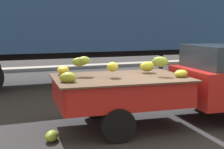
{
  "coord_description": "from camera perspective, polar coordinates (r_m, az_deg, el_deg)",
  "views": [
    {
      "loc": [
        -3.49,
        -5.73,
        2.1
      ],
      "look_at": [
        -1.02,
        0.47,
        1.12
      ],
      "focal_mm": 51.58,
      "sensor_mm": 36.0,
      "label": 1
    }
  ],
  "objects": [
    {
      "name": "semi_trailer",
      "position": [
        12.35,
        -5.06,
        10.4
      ],
      "size": [
        12.03,
        2.74,
        3.95
      ],
      "rotation": [
        0.0,
        0.0,
        -0.01
      ],
      "color": "navy",
      "rests_on": "ground"
    },
    {
      "name": "ground",
      "position": [
        7.03,
        9.3,
        -9.11
      ],
      "size": [
        220.0,
        220.0,
        0.0
      ],
      "primitive_type": "plane",
      "color": "#28282B"
    },
    {
      "name": "fallen_banana_bunch_near_tailgate",
      "position": [
        6.18,
        -10.64,
        -10.65
      ],
      "size": [
        0.39,
        0.44,
        0.2
      ],
      "primitive_type": "ellipsoid",
      "rotation": [
        0.0,
        0.0,
        1.04
      ],
      "color": "olive",
      "rests_on": "ground"
    },
    {
      "name": "pickup_truck",
      "position": [
        7.51,
        15.39,
        -1.3
      ],
      "size": [
        4.95,
        2.23,
        1.7
      ],
      "rotation": [
        0.0,
        0.0,
        -0.09
      ],
      "color": "#B21E19",
      "rests_on": "ground"
    },
    {
      "name": "curb_strip",
      "position": [
        16.4,
        -9.28,
        1.21
      ],
      "size": [
        80.0,
        0.8,
        0.16
      ],
      "primitive_type": "cube",
      "color": "gray",
      "rests_on": "ground"
    }
  ]
}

